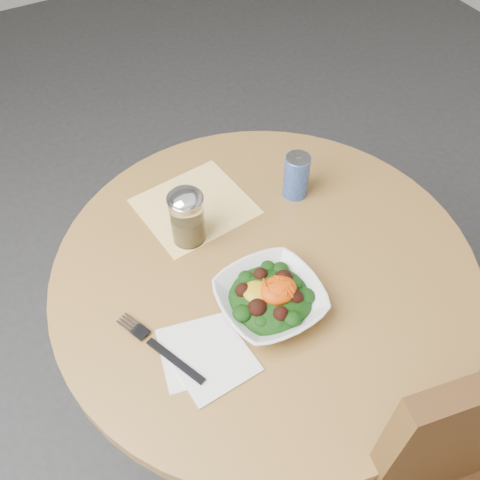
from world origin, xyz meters
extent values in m
plane|color=#2F2F32|center=(0.00, 0.00, 0.00)|extent=(6.00, 6.00, 0.00)
cylinder|color=black|center=(0.00, 0.00, 0.01)|extent=(0.52, 0.52, 0.03)
cylinder|color=black|center=(0.00, 0.00, 0.35)|extent=(0.10, 0.10, 0.71)
cylinder|color=#AA773D|center=(0.00, 0.00, 0.73)|extent=(0.90, 0.90, 0.04)
cube|color=#FFAD0D|center=(-0.06, 0.23, 0.75)|extent=(0.26, 0.24, 0.00)
cube|color=white|center=(-0.21, -0.11, 0.75)|extent=(0.16, 0.16, 0.00)
cube|color=white|center=(-0.20, -0.14, 0.75)|extent=(0.15, 0.15, 0.00)
imported|color=white|center=(-0.04, -0.09, 0.77)|extent=(0.21, 0.21, 0.05)
ellipsoid|color=black|center=(-0.04, -0.09, 0.77)|extent=(0.17, 0.17, 0.06)
ellipsoid|color=gold|center=(-0.07, -0.07, 0.80)|extent=(0.05, 0.05, 0.02)
ellipsoid|color=#E74405|center=(-0.03, -0.09, 0.80)|extent=(0.08, 0.06, 0.03)
cube|color=black|center=(-0.26, -0.11, 0.76)|extent=(0.07, 0.13, 0.00)
cube|color=black|center=(-0.30, -0.01, 0.76)|extent=(0.05, 0.08, 0.00)
cylinder|color=silver|center=(-0.11, 0.15, 0.81)|extent=(0.07, 0.07, 0.11)
cylinder|color=#A0854B|center=(-0.11, 0.15, 0.78)|extent=(0.06, 0.06, 0.06)
cylinder|color=silver|center=(-0.11, 0.15, 0.87)|extent=(0.08, 0.08, 0.01)
ellipsoid|color=silver|center=(-0.11, 0.15, 0.87)|extent=(0.07, 0.07, 0.03)
cylinder|color=#0D1B99|center=(0.17, 0.16, 0.80)|extent=(0.06, 0.06, 0.11)
cylinder|color=#B6B7BD|center=(0.17, 0.16, 0.86)|extent=(0.06, 0.06, 0.00)
cube|color=#B6B7BD|center=(0.17, 0.16, 0.86)|extent=(0.01, 0.02, 0.00)
camera|label=1|loc=(-0.37, -0.57, 1.65)|focal=40.00mm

